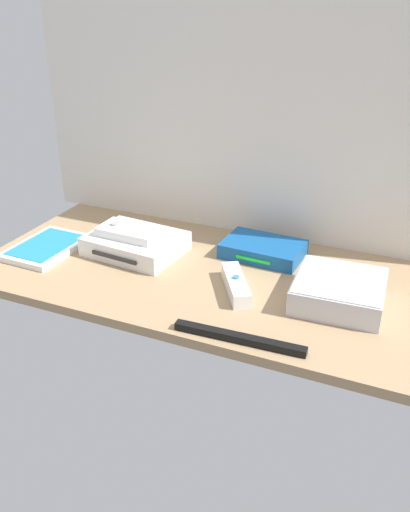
% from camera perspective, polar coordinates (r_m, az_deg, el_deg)
% --- Properties ---
extents(ground_plane, '(1.00, 0.48, 0.02)m').
position_cam_1_polar(ground_plane, '(1.18, 0.00, -2.17)').
color(ground_plane, '#9E7F5B').
rests_on(ground_plane, ground).
extents(back_wall, '(1.10, 0.01, 0.64)m').
position_cam_1_polar(back_wall, '(1.29, 4.54, 15.83)').
color(back_wall, silver).
rests_on(back_wall, ground).
extents(game_console, '(0.22, 0.18, 0.04)m').
position_cam_1_polar(game_console, '(1.27, -7.36, 1.30)').
color(game_console, white).
rests_on(game_console, ground_plane).
extents(mini_computer, '(0.18, 0.18, 0.05)m').
position_cam_1_polar(mini_computer, '(1.09, 13.98, -3.60)').
color(mini_computer, silver).
rests_on(mini_computer, ground_plane).
extents(game_case, '(0.14, 0.19, 0.02)m').
position_cam_1_polar(game_case, '(1.33, -16.42, 0.90)').
color(game_case, white).
rests_on(game_case, ground_plane).
extents(network_router, '(0.19, 0.13, 0.03)m').
position_cam_1_polar(network_router, '(1.25, 6.16, 0.73)').
color(network_router, '#145193').
rests_on(network_router, ground_plane).
extents(remote_wand, '(0.11, 0.15, 0.03)m').
position_cam_1_polar(remote_wand, '(1.10, 3.28, -3.02)').
color(remote_wand, white).
rests_on(remote_wand, ground_plane).
extents(remote_classic_pad, '(0.15, 0.09, 0.02)m').
position_cam_1_polar(remote_classic_pad, '(1.25, -7.98, 2.58)').
color(remote_classic_pad, white).
rests_on(remote_classic_pad, game_console).
extents(sensor_bar, '(0.24, 0.03, 0.01)m').
position_cam_1_polar(sensor_bar, '(0.96, 3.61, -8.66)').
color(sensor_bar, black).
rests_on(sensor_bar, ground_plane).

